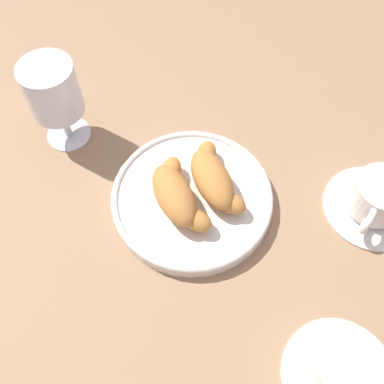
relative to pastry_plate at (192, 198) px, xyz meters
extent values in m
plane|color=#997551|center=(0.02, -0.03, -0.01)|extent=(2.20, 2.20, 0.00)
cylinder|color=silver|center=(0.00, 0.00, 0.00)|extent=(0.23, 0.23, 0.02)
torus|color=silver|center=(0.00, 0.00, 0.01)|extent=(0.23, 0.23, 0.01)
ellipsoid|color=#BC7A38|center=(-0.01, -0.03, 0.03)|extent=(0.11, 0.09, 0.04)
ellipsoid|color=#BC7A38|center=(0.03, -0.04, 0.02)|extent=(0.05, 0.03, 0.03)
ellipsoid|color=#BC7A38|center=(-0.04, 0.01, 0.02)|extent=(0.04, 0.05, 0.03)
ellipsoid|color=#BC7A38|center=(0.01, 0.03, 0.03)|extent=(0.11, 0.09, 0.04)
ellipsoid|color=#BC7A38|center=(0.05, 0.01, 0.02)|extent=(0.04, 0.03, 0.03)
ellipsoid|color=#BC7A38|center=(-0.02, 0.06, 0.02)|extent=(0.04, 0.05, 0.03)
cylinder|color=silver|center=(0.27, -0.09, -0.01)|extent=(0.14, 0.14, 0.01)
cylinder|color=silver|center=(0.27, -0.09, 0.02)|extent=(0.08, 0.08, 0.05)
cylinder|color=brown|center=(0.27, -0.09, 0.04)|extent=(0.07, 0.07, 0.01)
cylinder|color=silver|center=(0.21, 0.14, -0.01)|extent=(0.14, 0.14, 0.01)
cylinder|color=silver|center=(0.21, 0.14, 0.02)|extent=(0.08, 0.08, 0.05)
torus|color=silver|center=(0.22, 0.09, 0.02)|extent=(0.01, 0.04, 0.04)
cylinder|color=white|center=(-0.23, -0.01, -0.01)|extent=(0.07, 0.07, 0.01)
cylinder|color=white|center=(-0.23, -0.01, 0.02)|extent=(0.01, 0.01, 0.05)
cylinder|color=white|center=(-0.23, -0.01, 0.09)|extent=(0.08, 0.08, 0.08)
cylinder|color=yellow|center=(-0.23, -0.01, 0.08)|extent=(0.07, 0.07, 0.06)
camera|label=1|loc=(0.18, -0.25, 0.54)|focal=41.37mm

